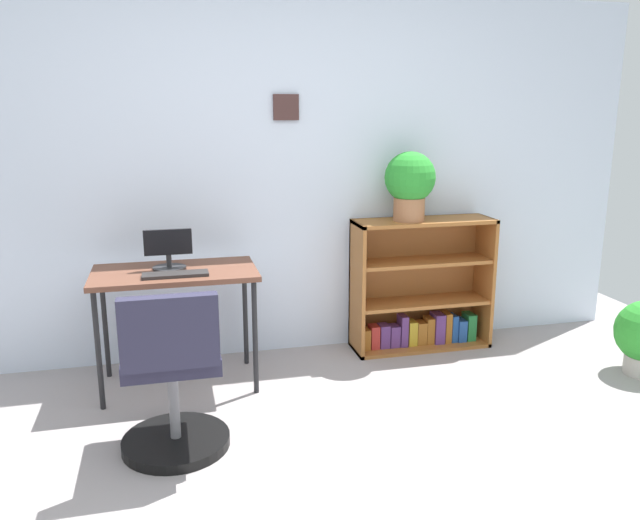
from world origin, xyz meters
TOP-DOWN VIEW (x-y plane):
  - wall_back at (0.00, 2.15)m, footprint 5.20×0.12m
  - desk at (-0.57, 1.69)m, footprint 0.93×0.52m
  - monitor at (-0.60, 1.73)m, footprint 0.27×0.19m
  - keyboard at (-0.57, 1.56)m, footprint 0.36×0.11m
  - office_chair at (-0.61, 0.91)m, footprint 0.52×0.55m
  - bookshelf_low at (1.06, 1.96)m, footprint 0.94×0.30m
  - potted_plant_on_shelf at (0.94, 1.90)m, footprint 0.33×0.33m

SIDE VIEW (x-z plane):
  - office_chair at x=-0.61m, z-range -0.06..0.79m
  - bookshelf_low at x=1.06m, z-range -0.06..0.83m
  - desk at x=-0.57m, z-range 0.29..0.99m
  - keyboard at x=-0.57m, z-range 0.70..0.72m
  - monitor at x=-0.60m, z-range 0.70..0.93m
  - potted_plant_on_shelf at x=0.94m, z-range 0.92..1.37m
  - wall_back at x=0.00m, z-range 0.00..2.32m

